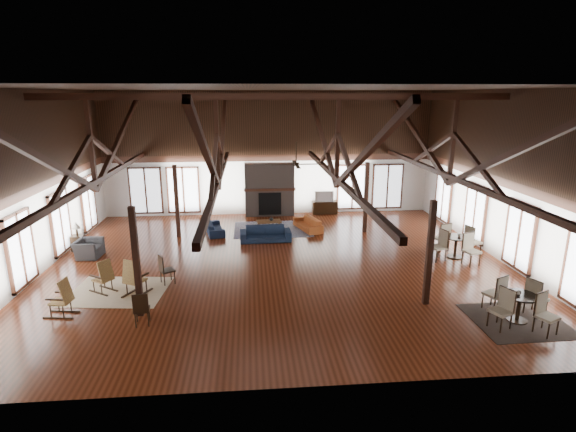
{
  "coord_description": "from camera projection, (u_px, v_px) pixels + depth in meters",
  "views": [
    {
      "loc": [
        -0.97,
        -14.93,
        5.84
      ],
      "look_at": [
        0.42,
        1.0,
        1.47
      ],
      "focal_mm": 28.0,
      "sensor_mm": 36.0,
      "label": 1
    }
  ],
  "objects": [
    {
      "name": "vase",
      "position": [
        271.0,
        219.0,
        19.86
      ],
      "size": [
        0.22,
        0.22,
        0.18
      ],
      "primitive_type": "imported",
      "rotation": [
        0.0,
        0.0,
        0.3
      ],
      "color": "#B2B2B2",
      "rests_on": "coffee_table"
    },
    {
      "name": "cafe_table_far",
      "position": [
        456.0,
        243.0,
        16.44
      ],
      "size": [
        2.18,
        2.18,
        1.11
      ],
      "rotation": [
        0.0,
        0.0,
        0.28
      ],
      "color": "black",
      "rests_on": "floor"
    },
    {
      "name": "wall_right",
      "position": [
        504.0,
        177.0,
        15.85
      ],
      "size": [
        0.02,
        14.0,
        6.0
      ],
      "primitive_type": "cube",
      "color": "silver",
      "rests_on": "floor"
    },
    {
      "name": "fireplace",
      "position": [
        269.0,
        190.0,
        22.04
      ],
      "size": [
        2.5,
        0.69,
        2.6
      ],
      "color": "#66564E",
      "rests_on": "floor"
    },
    {
      "name": "floor",
      "position": [
        279.0,
        264.0,
        15.97
      ],
      "size": [
        16.0,
        16.0,
        0.0
      ],
      "primitive_type": "plane",
      "color": "#632814",
      "rests_on": "ground"
    },
    {
      "name": "sofa_navy_left",
      "position": [
        215.0,
        228.0,
        19.4
      ],
      "size": [
        1.8,
        1.0,
        0.5
      ],
      "primitive_type": "imported",
      "rotation": [
        0.0,
        0.0,
        1.78
      ],
      "color": "#131D35",
      "rests_on": "floor"
    },
    {
      "name": "post_grid",
      "position": [
        278.0,
        222.0,
        15.56
      ],
      "size": [
        8.16,
        7.16,
        3.05
      ],
      "color": "black",
      "rests_on": "floor"
    },
    {
      "name": "side_chair_a",
      "position": [
        164.0,
        267.0,
        14.11
      ],
      "size": [
        0.56,
        0.56,
        0.97
      ],
      "rotation": [
        0.0,
        0.0,
        -1.06
      ],
      "color": "black",
      "rests_on": "floor"
    },
    {
      "name": "wall_back",
      "position": [
        269.0,
        154.0,
        21.9
      ],
      "size": [
        16.0,
        0.02,
        6.0
      ],
      "primitive_type": "cube",
      "color": "silver",
      "rests_on": "floor"
    },
    {
      "name": "sofa_navy_front",
      "position": [
        266.0,
        234.0,
        18.36
      ],
      "size": [
        2.09,
        0.86,
        0.6
      ],
      "primitive_type": "imported",
      "rotation": [
        0.0,
        0.0,
        0.02
      ],
      "color": "#142139",
      "rests_on": "floor"
    },
    {
      "name": "television",
      "position": [
        324.0,
        196.0,
        22.45
      ],
      "size": [
        0.94,
        0.19,
        0.53
      ],
      "primitive_type": "imported",
      "rotation": [
        0.0,
        0.0,
        -0.07
      ],
      "color": "#B2B2B2",
      "rests_on": "tv_console"
    },
    {
      "name": "sofa_orange",
      "position": [
        308.0,
        224.0,
        19.92
      ],
      "size": [
        1.92,
        1.2,
        0.52
      ],
      "primitive_type": "imported",
      "rotation": [
        0.0,
        0.0,
        -1.27
      ],
      "color": "#A84E20",
      "rests_on": "floor"
    },
    {
      "name": "side_table_lamp",
      "position": [
        78.0,
        240.0,
        17.23
      ],
      "size": [
        0.44,
        0.44,
        1.13
      ],
      "color": "black",
      "rests_on": "floor"
    },
    {
      "name": "ceiling",
      "position": [
        278.0,
        89.0,
        14.39
      ],
      "size": [
        16.0,
        14.0,
        0.02
      ],
      "primitive_type": "cube",
      "color": "black",
      "rests_on": "wall_back"
    },
    {
      "name": "rug_tan",
      "position": [
        118.0,
        291.0,
        13.71
      ],
      "size": [
        3.06,
        2.52,
        0.01
      ],
      "primitive_type": "cube",
      "rotation": [
        0.0,
        0.0,
        -0.1
      ],
      "color": "#CBB18D",
      "rests_on": "floor"
    },
    {
      "name": "coffee_table",
      "position": [
        269.0,
        222.0,
        19.86
      ],
      "size": [
        1.12,
        0.64,
        0.41
      ],
      "rotation": [
        0.0,
        0.0,
        0.1
      ],
      "color": "brown",
      "rests_on": "floor"
    },
    {
      "name": "armchair",
      "position": [
        88.0,
        249.0,
        16.55
      ],
      "size": [
        1.06,
        0.94,
        0.64
      ],
      "primitive_type": "imported",
      "rotation": [
        0.0,
        0.0,
        1.49
      ],
      "color": "#2A2A2C",
      "rests_on": "floor"
    },
    {
      "name": "wall_front",
      "position": [
        303.0,
        250.0,
        8.45
      ],
      "size": [
        16.0,
        0.02,
        6.0
      ],
      "primitive_type": "cube",
      "color": "silver",
      "rests_on": "floor"
    },
    {
      "name": "cup_far",
      "position": [
        459.0,
        236.0,
        16.31
      ],
      "size": [
        0.14,
        0.14,
        0.09
      ],
      "primitive_type": "imported",
      "rotation": [
        0.0,
        0.0,
        -0.17
      ],
      "color": "#B2B2B2",
      "rests_on": "cafe_table_far"
    },
    {
      "name": "tv_console",
      "position": [
        325.0,
        207.0,
        22.6
      ],
      "size": [
        1.25,
        0.47,
        0.62
      ],
      "primitive_type": "cube",
      "color": "black",
      "rests_on": "floor"
    },
    {
      "name": "cup_near",
      "position": [
        519.0,
        293.0,
        11.75
      ],
      "size": [
        0.13,
        0.13,
        0.1
      ],
      "primitive_type": "imported",
      "rotation": [
        0.0,
        0.0,
        -0.06
      ],
      "color": "#B2B2B2",
      "rests_on": "cafe_table_near"
    },
    {
      "name": "side_chair_b",
      "position": [
        141.0,
        307.0,
        11.54
      ],
      "size": [
        0.44,
        0.44,
        0.93
      ],
      "rotation": [
        0.0,
        0.0,
        0.12
      ],
      "color": "black",
      "rests_on": "floor"
    },
    {
      "name": "roof_truss",
      "position": [
        278.0,
        150.0,
        14.91
      ],
      "size": [
        15.6,
        14.07,
        3.14
      ],
      "color": "black",
      "rests_on": "wall_back"
    },
    {
      "name": "rug_dark",
      "position": [
        517.0,
        320.0,
        11.94
      ],
      "size": [
        2.41,
        2.2,
        0.01
      ],
      "primitive_type": "cube",
      "rotation": [
        0.0,
        0.0,
        0.02
      ],
      "color": "black",
      "rests_on": "floor"
    },
    {
      "name": "rug_navy",
      "position": [
        273.0,
        229.0,
        20.02
      ],
      "size": [
        3.42,
        2.57,
        0.01
      ],
      "primitive_type": "cube",
      "rotation": [
        0.0,
        0.0,
        -0.01
      ],
      "color": "#1B1D4C",
      "rests_on": "floor"
    },
    {
      "name": "ceiling_fan",
      "position": [
        296.0,
        163.0,
        14.06
      ],
      "size": [
        1.6,
        1.6,
        0.75
      ],
      "color": "black",
      "rests_on": "roof_truss"
    },
    {
      "name": "wall_left",
      "position": [
        32.0,
        185.0,
        14.51
      ],
      "size": [
        0.02,
        14.0,
        6.0
      ],
      "primitive_type": "cube",
      "color": "silver",
      "rests_on": "floor"
    },
    {
      "name": "rocking_chair_a",
      "position": [
        104.0,
        277.0,
        13.53
      ],
      "size": [
        0.91,
        0.81,
        1.04
      ],
      "rotation": [
        0.0,
        0.0,
        0.98
      ],
      "color": "olive",
      "rests_on": "floor"
    },
    {
      "name": "cafe_table_near",
      "position": [
        519.0,
        303.0,
        11.8
      ],
      "size": [
        2.02,
        2.02,
        1.05
      ],
      "rotation": [
        0.0,
        0.0,
        0.42
      ],
      "color": "black",
      "rests_on": "floor"
    },
    {
      "name": "rocking_chair_c",
      "position": [
        63.0,
        299.0,
        12.1
      ],
      "size": [
        0.88,
        0.55,
        1.06
      ],
      "rotation": [
        0.0,
        0.0,
        1.43
      ],
      "color": "olive",
      "rests_on": "floor"
    },
    {
      "name": "rocking_chair_b",
      "position": [
        133.0,
        279.0,
        13.31
      ],
      "size": [
        0.82,
        1.0,
        1.14
      ],
      "rotation": [
        0.0,
        0.0,
        -0.48
      ],
      "color": "olive",
      "rests_on": "floor"
    }
  ]
}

